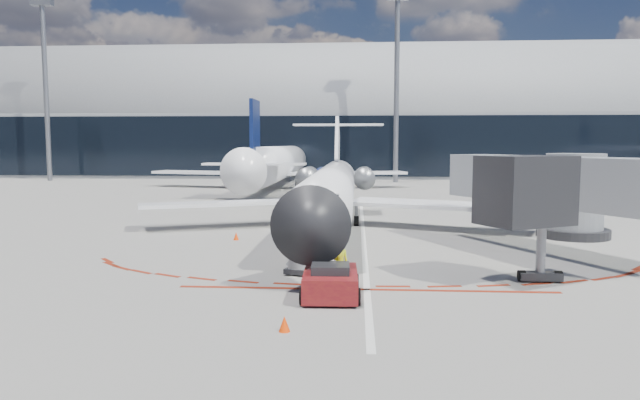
# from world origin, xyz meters

# --- Properties ---
(ground) EXTENTS (260.00, 260.00, 0.00)m
(ground) POSITION_xyz_m (0.00, 0.00, 0.00)
(ground) COLOR slate
(ground) RESTS_ON ground
(apron_centerline) EXTENTS (0.25, 40.00, 0.01)m
(apron_centerline) POSITION_xyz_m (0.00, 2.00, 0.01)
(apron_centerline) COLOR silver
(apron_centerline) RESTS_ON ground
(apron_stop_bar) EXTENTS (14.00, 0.25, 0.01)m
(apron_stop_bar) POSITION_xyz_m (0.00, -11.50, 0.01)
(apron_stop_bar) COLOR maroon
(apron_stop_bar) RESTS_ON ground
(terminal_building) EXTENTS (150.00, 24.15, 24.00)m
(terminal_building) POSITION_xyz_m (0.00, 64.97, 8.52)
(terminal_building) COLOR gray
(terminal_building) RESTS_ON ground
(jet_bridge) EXTENTS (10.03, 15.20, 4.90)m
(jet_bridge) POSITION_xyz_m (9.79, -3.01, 3.01)
(jet_bridge) COLOR gray
(jet_bridge) RESTS_ON ground
(light_mast_west) EXTENTS (0.70, 0.70, 25.00)m
(light_mast_west) POSITION_xyz_m (-45.00, 48.00, 12.50)
(light_mast_west) COLOR slate
(light_mast_west) RESTS_ON ground
(light_mast_centre) EXTENTS (0.70, 0.70, 25.00)m
(light_mast_centre) POSITION_xyz_m (5.00, 48.00, 12.50)
(light_mast_centre) COLOR slate
(light_mast_centre) RESTS_ON ground
(regional_jet) EXTENTS (24.55, 30.27, 7.58)m
(regional_jet) POSITION_xyz_m (-2.00, 3.44, 2.53)
(regional_jet) COLOR white
(regional_jet) RESTS_ON ground
(pushback_tug) EXTENTS (2.09, 4.76, 1.23)m
(pushback_tug) POSITION_xyz_m (-1.29, -12.62, 0.54)
(pushback_tug) COLOR #5A0C15
(pushback_tug) RESTS_ON ground
(ramp_worker) EXTENTS (0.71, 0.52, 1.80)m
(ramp_worker) POSITION_xyz_m (-1.01, -11.23, 0.90)
(ramp_worker) COLOR #ECFE1A
(ramp_worker) RESTS_ON ground
(uld_container) EXTENTS (2.22, 2.02, 1.77)m
(uld_container) POSITION_xyz_m (-2.25, -8.97, 0.88)
(uld_container) COLOR black
(uld_container) RESTS_ON ground
(safety_cone_left) EXTENTS (0.31, 0.31, 0.43)m
(safety_cone_left) POSITION_xyz_m (-7.10, -1.07, 0.22)
(safety_cone_left) COLOR #FF3E05
(safety_cone_left) RESTS_ON ground
(safety_cone_right) EXTENTS (0.33, 0.33, 0.46)m
(safety_cone_right) POSITION_xyz_m (-2.44, -16.37, 0.23)
(safety_cone_right) COLOR #FF3E05
(safety_cone_right) RESTS_ON ground
(bg_airliner_0) EXTENTS (36.61, 38.76, 11.84)m
(bg_airliner_0) POSITION_xyz_m (-10.05, 37.25, 5.92)
(bg_airliner_0) COLOR white
(bg_airliner_0) RESTS_ON ground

